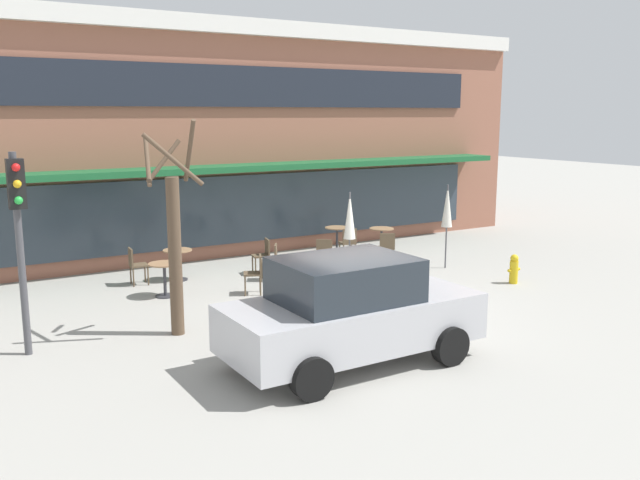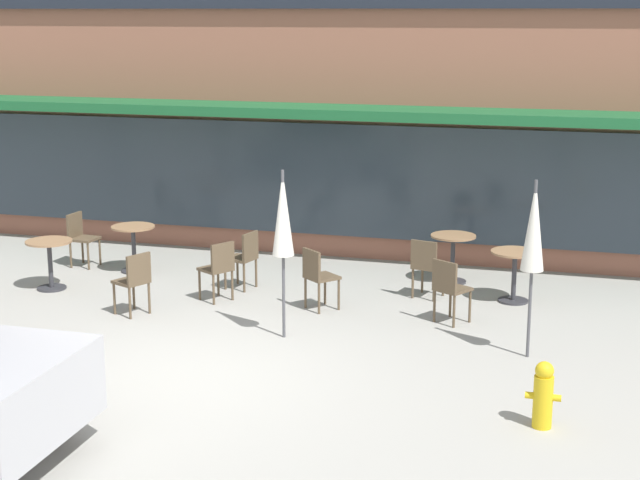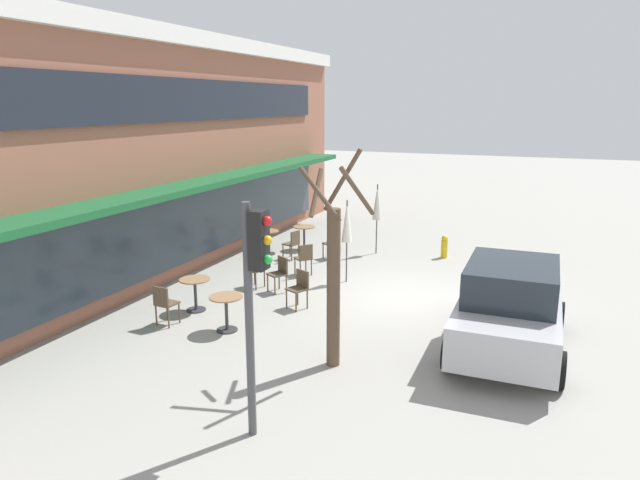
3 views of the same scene
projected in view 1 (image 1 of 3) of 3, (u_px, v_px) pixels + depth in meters
name	position (u px, v px, depth m)	size (l,w,h in m)	color
ground_plane	(364.00, 305.00, 14.33)	(80.00, 80.00, 0.00)	#9E9B93
building_facade	(191.00, 136.00, 22.11)	(19.87, 9.10, 6.56)	#935B47
cafe_table_near_wall	(381.00, 236.00, 19.45)	(0.70, 0.70, 0.76)	#333338
cafe_table_streetside	(165.00, 274.00, 14.92)	(0.70, 0.70, 0.76)	#333338
cafe_table_by_tree	(178.00, 260.00, 16.39)	(0.70, 0.70, 0.76)	#333338
cafe_table_mid_patio	(337.00, 235.00, 19.61)	(0.70, 0.70, 0.76)	#333338
patio_umbrella_green_folded	(350.00, 216.00, 15.81)	(0.28, 0.28, 2.20)	#4C4C51
patio_umbrella_cream_folded	(447.00, 207.00, 17.49)	(0.28, 0.28, 2.20)	#4C4C51
cafe_chair_0	(263.00, 253.00, 17.05)	(0.48, 0.48, 0.89)	brown
cafe_chair_1	(387.00, 246.00, 17.99)	(0.55, 0.55, 0.89)	brown
cafe_chair_2	(348.00, 241.00, 18.66)	(0.49, 0.49, 0.89)	brown
cafe_chair_3	(271.00, 259.00, 16.38)	(0.55, 0.55, 0.89)	brown
cafe_chair_4	(256.00, 271.00, 15.14)	(0.53, 0.53, 0.89)	brown
cafe_chair_5	(135.00, 263.00, 15.95)	(0.43, 0.43, 0.89)	brown
cafe_chair_6	(325.00, 253.00, 17.13)	(0.56, 0.56, 0.89)	brown
parked_sedan	(350.00, 311.00, 10.86)	(4.21, 2.04, 1.76)	#B7B7BC
street_tree	(174.00, 242.00, 12.16)	(1.03, 1.16, 3.91)	brown
traffic_light_pole	(19.00, 221.00, 10.92)	(0.26, 0.44, 3.40)	#47474C
fire_hydrant	(514.00, 269.00, 16.12)	(0.36, 0.20, 0.71)	gold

